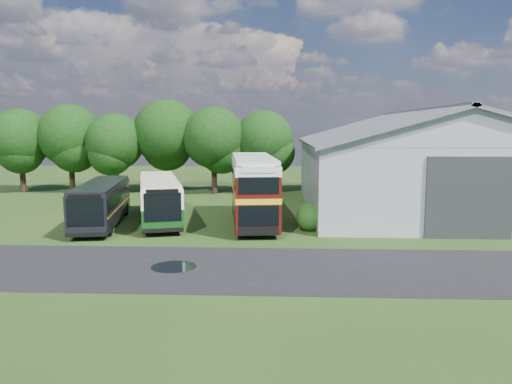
{
  "coord_description": "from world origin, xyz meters",
  "views": [
    {
      "loc": [
        3.57,
        -26.25,
        6.72
      ],
      "look_at": [
        1.98,
        8.0,
        2.26
      ],
      "focal_mm": 35.0,
      "sensor_mm": 36.0,
      "label": 1
    }
  ],
  "objects_px": {
    "storage_shed": "(416,158)",
    "bus_green_single": "(159,198)",
    "bus_maroon_double": "(253,190)",
    "bus_dark_single": "(102,203)"
  },
  "relations": [
    {
      "from": "bus_green_single",
      "to": "bus_dark_single",
      "type": "xyz_separation_m",
      "value": [
        -3.62,
        -1.6,
        -0.1
      ]
    },
    {
      "from": "bus_maroon_double",
      "to": "bus_dark_single",
      "type": "distance_m",
      "value": 10.5
    },
    {
      "from": "bus_green_single",
      "to": "storage_shed",
      "type": "bearing_deg",
      "value": 3.87
    },
    {
      "from": "storage_shed",
      "to": "bus_maroon_double",
      "type": "relative_size",
      "value": 2.21
    },
    {
      "from": "bus_green_single",
      "to": "bus_dark_single",
      "type": "relative_size",
      "value": 1.07
    },
    {
      "from": "storage_shed",
      "to": "bus_green_single",
      "type": "bearing_deg",
      "value": -160.38
    },
    {
      "from": "storage_shed",
      "to": "bus_green_single",
      "type": "xyz_separation_m",
      "value": [
        -20.04,
        -7.14,
        -2.5
      ]
    },
    {
      "from": "storage_shed",
      "to": "bus_dark_single",
      "type": "distance_m",
      "value": 25.35
    },
    {
      "from": "bus_maroon_double",
      "to": "bus_dark_single",
      "type": "height_order",
      "value": "bus_maroon_double"
    },
    {
      "from": "bus_maroon_double",
      "to": "bus_dark_single",
      "type": "xyz_separation_m",
      "value": [
        -10.42,
        -0.99,
        -0.8
      ]
    }
  ]
}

